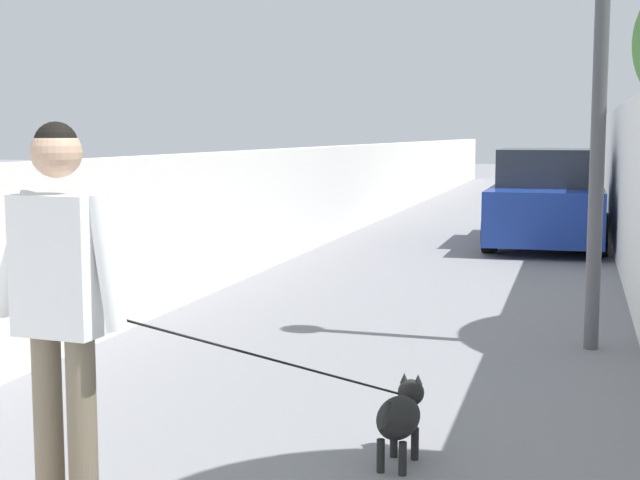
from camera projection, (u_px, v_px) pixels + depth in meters
ground_plane at (466, 245)px, 14.66m from camera, size 80.00×80.00×0.00m
wall_left at (286, 203)px, 13.30m from camera, size 48.00×0.30×1.56m
fence_right at (633, 187)px, 11.98m from camera, size 48.00×0.30×2.19m
person_skateboarder at (61, 289)px, 3.98m from camera, size 0.25×0.71×1.75m
dog at (399, 415)px, 4.94m from camera, size 1.56×1.40×1.06m
car_near at (548, 201)px, 14.68m from camera, size 4.02×1.80×1.54m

